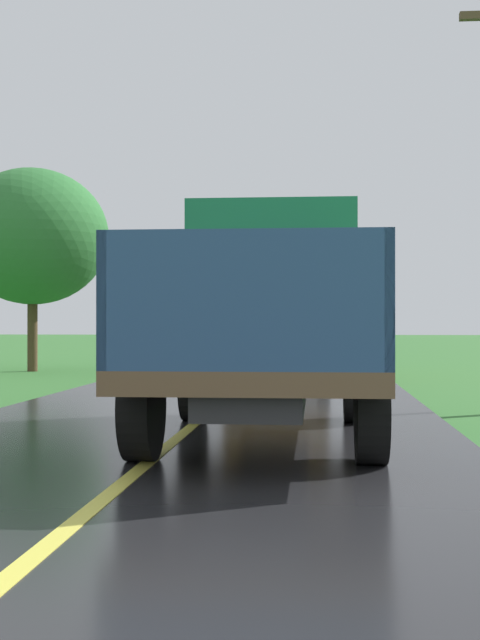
# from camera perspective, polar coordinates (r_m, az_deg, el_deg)

# --- Properties ---
(banana_truck_near) EXTENTS (2.38, 5.82, 2.80)m
(banana_truck_near) POSITION_cam_1_polar(r_m,az_deg,el_deg) (10.49, 1.95, 0.43)
(banana_truck_near) COLOR #2D2D30
(banana_truck_near) RESTS_ON road_surface
(banana_truck_far) EXTENTS (2.38, 5.81, 2.80)m
(banana_truck_far) POSITION_cam_1_polar(r_m,az_deg,el_deg) (22.69, 2.78, 0.08)
(banana_truck_far) COLOR #2D2D30
(banana_truck_far) RESTS_ON road_surface
(roadside_tree_mid_right) EXTENTS (4.23, 4.23, 5.68)m
(roadside_tree_mid_right) POSITION_cam_1_polar(r_m,az_deg,el_deg) (25.23, -13.37, 5.30)
(roadside_tree_mid_right) COLOR #4C3823
(roadside_tree_mid_right) RESTS_ON ground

